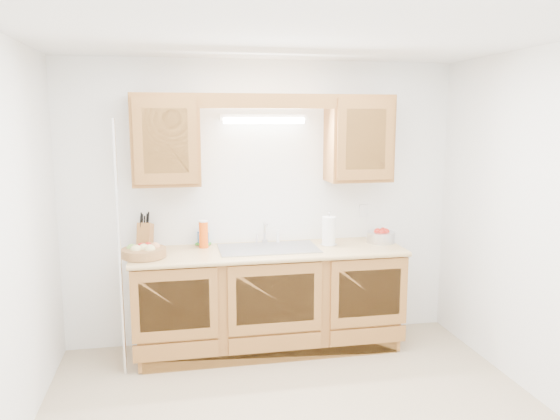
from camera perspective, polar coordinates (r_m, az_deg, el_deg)
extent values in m
plane|color=white|center=(3.39, 2.37, 18.02)|extent=(3.50, 3.50, 0.00)
cube|color=white|center=(4.89, -1.81, 0.72)|extent=(3.50, 0.02, 2.50)
cube|color=white|center=(2.07, 12.03, -11.88)|extent=(3.50, 0.02, 2.50)
cube|color=white|center=(3.49, -27.06, -3.91)|extent=(0.02, 3.00, 2.50)
cube|color=white|center=(4.20, 26.19, -1.73)|extent=(0.02, 3.00, 2.50)
cube|color=#955C2B|center=(4.79, -1.18, -9.44)|extent=(2.20, 0.60, 0.86)
cube|color=#DABA72|center=(4.65, -1.16, -4.37)|extent=(2.30, 0.63, 0.04)
cube|color=#955C2B|center=(4.61, -11.84, 7.17)|extent=(0.55, 0.33, 0.75)
cube|color=#955C2B|center=(4.88, 8.22, 7.40)|extent=(0.55, 0.33, 0.75)
cube|color=#955C2B|center=(4.53, -1.23, 11.32)|extent=(2.20, 0.05, 0.12)
cylinder|color=white|center=(4.73, -1.66, 9.30)|extent=(0.70, 0.05, 0.05)
cube|color=white|center=(4.76, -1.73, 9.67)|extent=(0.76, 0.06, 0.05)
cube|color=#9E9EA3|center=(4.67, -1.21, -4.04)|extent=(0.84, 0.46, 0.01)
cube|color=#9E9EA3|center=(4.66, -3.76, -5.14)|extent=(0.39, 0.40, 0.16)
cube|color=#9E9EA3|center=(4.73, 1.31, -4.90)|extent=(0.39, 0.40, 0.16)
cylinder|color=silver|center=(4.86, -1.61, -3.30)|extent=(0.06, 0.06, 0.04)
cylinder|color=silver|center=(4.84, -1.62, -2.38)|extent=(0.02, 0.02, 0.16)
cylinder|color=silver|center=(4.77, -1.52, -1.44)|extent=(0.02, 0.12, 0.02)
cylinder|color=white|center=(4.87, -0.22, -2.79)|extent=(0.03, 0.03, 0.12)
cylinder|color=silver|center=(4.34, -16.43, -4.17)|extent=(0.03, 0.03, 2.00)
cube|color=white|center=(5.13, 8.73, -0.10)|extent=(0.08, 0.01, 0.12)
cylinder|color=#B17E47|center=(4.51, -14.03, -4.34)|extent=(0.38, 0.38, 0.07)
sphere|color=#D8C67F|center=(4.47, -14.83, -4.08)|extent=(0.09, 0.09, 0.09)
sphere|color=#D8C67F|center=(4.45, -13.45, -4.07)|extent=(0.09, 0.09, 0.09)
sphere|color=tan|center=(4.54, -12.91, -3.82)|extent=(0.08, 0.08, 0.08)
sphere|color=#B41E14|center=(4.56, -14.26, -3.81)|extent=(0.08, 0.08, 0.08)
sphere|color=#72A53F|center=(4.54, -15.27, -3.92)|extent=(0.08, 0.08, 0.08)
sphere|color=#D8C67F|center=(4.49, -14.06, -3.98)|extent=(0.09, 0.09, 0.09)
sphere|color=#B41E14|center=(4.59, -13.63, -3.72)|extent=(0.07, 0.07, 0.07)
cube|color=#955C2B|center=(4.77, -13.90, -2.69)|extent=(0.15, 0.21, 0.25)
cylinder|color=black|center=(4.73, -14.35, -1.19)|extent=(0.02, 0.04, 0.09)
cylinder|color=black|center=(4.72, -13.98, -1.13)|extent=(0.02, 0.04, 0.09)
cylinder|color=black|center=(4.72, -13.62, -1.07)|extent=(0.02, 0.04, 0.09)
cylinder|color=black|center=(4.76, -14.21, -0.96)|extent=(0.02, 0.04, 0.09)
cylinder|color=black|center=(4.76, -13.72, -0.89)|extent=(0.02, 0.04, 0.09)
cylinder|color=black|center=(4.79, -14.31, -0.80)|extent=(0.02, 0.04, 0.09)
cylinder|color=black|center=(4.79, -13.59, -0.73)|extent=(0.02, 0.04, 0.09)
cylinder|color=#F6570D|center=(4.73, -7.99, -2.57)|extent=(0.08, 0.08, 0.23)
cylinder|color=white|center=(4.71, -8.02, -1.16)|extent=(0.08, 0.08, 0.01)
imported|color=blue|center=(4.82, -8.04, -2.66)|extent=(0.10, 0.10, 0.18)
cube|color=#CC333F|center=(4.84, -8.01, -3.66)|extent=(0.14, 0.12, 0.01)
cube|color=green|center=(4.84, -8.02, -3.53)|extent=(0.14, 0.12, 0.02)
cylinder|color=silver|center=(4.81, 5.10, -3.64)|extent=(0.15, 0.15, 0.01)
cylinder|color=silver|center=(4.78, 5.13, -2.00)|extent=(0.02, 0.02, 0.29)
cylinder|color=white|center=(4.78, 5.12, -2.16)|extent=(0.15, 0.15, 0.25)
sphere|color=silver|center=(4.75, 5.15, -0.28)|extent=(0.02, 0.02, 0.02)
cylinder|color=silver|center=(4.98, 10.47, -2.80)|extent=(0.34, 0.34, 0.10)
sphere|color=#B41E14|center=(4.96, 10.17, -2.26)|extent=(0.07, 0.07, 0.07)
sphere|color=#B41E14|center=(5.00, 10.71, -2.19)|extent=(0.07, 0.07, 0.07)
sphere|color=#B41E14|center=(4.94, 10.61, -2.31)|extent=(0.07, 0.07, 0.07)
sphere|color=#B41E14|center=(4.97, 10.99, -2.27)|extent=(0.07, 0.07, 0.07)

